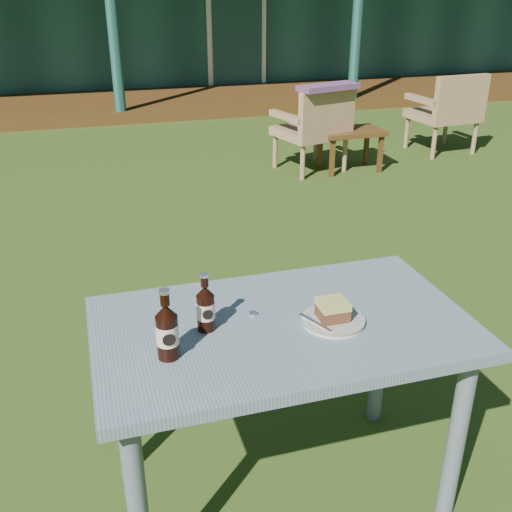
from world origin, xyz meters
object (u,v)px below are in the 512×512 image
object	(u,v)px
cake_slice	(333,310)
armchair_left	(316,125)
cola_bottle_far	(167,331)
armchair_right	(449,109)
cafe_table	(282,349)
car_near	(511,29)
plate	(333,320)
side_table	(351,136)
cola_bottle_near	(206,308)

from	to	relation	value
cake_slice	armchair_left	distance (m)	4.03
cola_bottle_far	armchair_right	distance (m)	5.41
cafe_table	cake_slice	xyz separation A→B (m)	(0.15, -0.04, 0.15)
car_near	plate	size ratio (longest dim) A/B	20.72
armchair_right	side_table	size ratio (longest dim) A/B	1.39
car_near	plate	xyz separation A→B (m)	(-8.36, -9.95, 0.01)
armchair_left	cafe_table	bearing A→B (deg)	-113.41
plate	armchair_right	size ratio (longest dim) A/B	0.24
armchair_left	side_table	size ratio (longest dim) A/B	1.34
plate	side_table	xyz separation A→B (m)	(1.80, 3.70, -0.39)
cola_bottle_far	armchair_left	distance (m)	4.29
cola_bottle_far	side_table	size ratio (longest dim) A/B	0.37
cola_bottle_near	side_table	size ratio (longest dim) A/B	0.32
cafe_table	cola_bottle_far	xyz separation A→B (m)	(-0.38, -0.09, 0.19)
armchair_left	side_table	xyz separation A→B (m)	(0.35, -0.05, -0.11)
cola_bottle_near	armchair_right	size ratio (longest dim) A/B	0.23
cake_slice	cola_bottle_far	distance (m)	0.53
plate	side_table	distance (m)	4.13
plate	cola_bottle_near	world-z (taller)	cola_bottle_near
armchair_right	cake_slice	bearing A→B (deg)	-127.36
cafe_table	armchair_right	size ratio (longest dim) A/B	1.44
side_table	plate	bearing A→B (deg)	-115.93
cola_bottle_near	armchair_left	xyz separation A→B (m)	(1.85, 3.67, -0.35)
cola_bottle_near	side_table	xyz separation A→B (m)	(2.19, 3.62, -0.46)
cafe_table	cola_bottle_far	size ratio (longest dim) A/B	5.45
plate	cake_slice	distance (m)	0.04
cola_bottle_near	side_table	world-z (taller)	cola_bottle_near
car_near	cafe_table	distance (m)	13.06
cola_bottle_near	armchair_right	world-z (taller)	cola_bottle_near
cafe_table	cola_bottle_near	xyz separation A→B (m)	(-0.24, 0.03, 0.18)
cake_slice	armchair_right	world-z (taller)	armchair_right
cafe_table	plate	xyz separation A→B (m)	(0.15, -0.05, 0.11)
armchair_right	plate	bearing A→B (deg)	-127.32
cake_slice	armchair_left	world-z (taller)	armchair_left
armchair_left	armchair_right	distance (m)	1.62
cake_slice	car_near	bearing A→B (deg)	49.94
armchair_left	armchair_right	xyz separation A→B (m)	(1.60, 0.25, 0.02)
cola_bottle_far	side_table	world-z (taller)	cola_bottle_far
car_near	side_table	world-z (taller)	car_near
car_near	side_table	size ratio (longest dim) A/B	7.04
car_near	plate	bearing A→B (deg)	146.01
cake_slice	armchair_right	xyz separation A→B (m)	(3.05, 3.99, -0.30)
car_near	cola_bottle_far	distance (m)	13.38
plate	cake_slice	size ratio (longest dim) A/B	2.22
car_near	armchair_right	distance (m)	7.99
plate	cola_bottle_far	world-z (taller)	cola_bottle_far
cola_bottle_far	armchair_left	world-z (taller)	cola_bottle_far
cafe_table	cola_bottle_near	distance (m)	0.30
cola_bottle_near	cola_bottle_far	xyz separation A→B (m)	(-0.14, -0.12, 0.01)
cola_bottle_far	armchair_right	xyz separation A→B (m)	(3.58, 4.04, -0.34)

